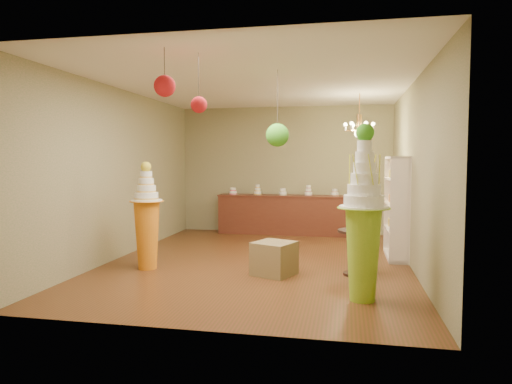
% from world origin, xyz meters
% --- Properties ---
extents(floor, '(6.50, 6.50, 0.00)m').
position_xyz_m(floor, '(0.00, 0.00, 0.00)').
color(floor, '#552F17').
rests_on(floor, ground).
extents(ceiling, '(6.50, 6.50, 0.00)m').
position_xyz_m(ceiling, '(0.00, 0.00, 3.00)').
color(ceiling, white).
rests_on(ceiling, ground).
extents(wall_back, '(5.00, 0.04, 3.00)m').
position_xyz_m(wall_back, '(0.00, 3.25, 1.50)').
color(wall_back, gray).
rests_on(wall_back, ground).
extents(wall_front, '(5.00, 0.04, 3.00)m').
position_xyz_m(wall_front, '(0.00, -3.25, 1.50)').
color(wall_front, gray).
rests_on(wall_front, ground).
extents(wall_left, '(0.04, 6.50, 3.00)m').
position_xyz_m(wall_left, '(-2.50, 0.00, 1.50)').
color(wall_left, gray).
rests_on(wall_left, ground).
extents(wall_right, '(0.04, 6.50, 3.00)m').
position_xyz_m(wall_right, '(2.50, 0.00, 1.50)').
color(wall_right, gray).
rests_on(wall_right, ground).
extents(pedestal_green, '(0.62, 0.62, 2.18)m').
position_xyz_m(pedestal_green, '(1.67, -1.89, 0.87)').
color(pedestal_green, '#8FC02A').
rests_on(pedestal_green, floor).
extents(pedestal_orange, '(0.53, 0.53, 1.71)m').
position_xyz_m(pedestal_orange, '(-1.65, -0.86, 0.69)').
color(pedestal_orange, orange).
rests_on(pedestal_orange, floor).
extents(burlap_riser, '(0.72, 0.72, 0.50)m').
position_xyz_m(burlap_riser, '(0.40, -0.85, 0.25)').
color(burlap_riser, olive).
rests_on(burlap_riser, floor).
extents(sideboard, '(3.04, 0.54, 1.16)m').
position_xyz_m(sideboard, '(0.00, 2.97, 0.48)').
color(sideboard, '#56261B').
rests_on(sideboard, floor).
extents(shelving_unit, '(0.33, 1.20, 1.80)m').
position_xyz_m(shelving_unit, '(2.34, 0.80, 0.90)').
color(shelving_unit, '#F0E0CF').
rests_on(shelving_unit, floor).
extents(round_table, '(0.70, 0.70, 0.69)m').
position_xyz_m(round_table, '(1.60, -0.63, 0.44)').
color(round_table, black).
rests_on(round_table, floor).
extents(vase, '(0.27, 0.27, 0.21)m').
position_xyz_m(vase, '(1.60, -0.63, 0.80)').
color(vase, '#F0E0CF').
rests_on(vase, round_table).
extents(pom_red_left, '(0.24, 0.24, 0.55)m').
position_xyz_m(pom_red_left, '(-0.57, -2.69, 2.57)').
color(pom_red_left, '#3B322A').
rests_on(pom_red_left, ceiling).
extents(pom_green_mid, '(0.33, 0.33, 1.07)m').
position_xyz_m(pom_green_mid, '(0.49, -1.19, 2.09)').
color(pom_green_mid, '#3B322A').
rests_on(pom_green_mid, ceiling).
extents(pom_red_right, '(0.20, 0.20, 0.71)m').
position_xyz_m(pom_red_right, '(-0.27, -2.37, 2.39)').
color(pom_red_right, '#3B322A').
rests_on(pom_red_right, ceiling).
extents(chandelier, '(0.64, 0.64, 0.85)m').
position_xyz_m(chandelier, '(1.68, 1.35, 2.30)').
color(chandelier, '#D7984C').
rests_on(chandelier, ceiling).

